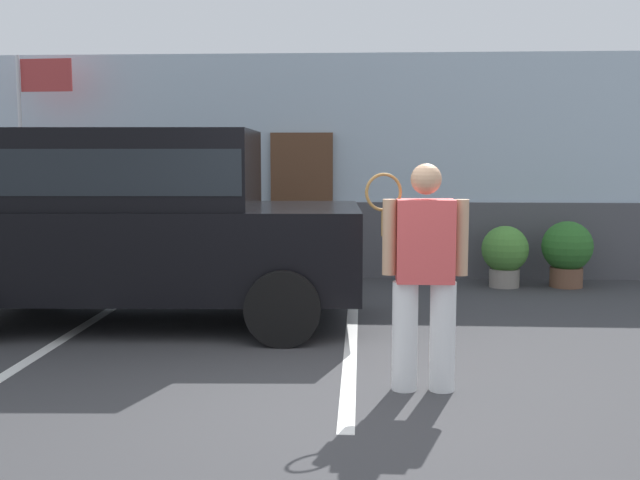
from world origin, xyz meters
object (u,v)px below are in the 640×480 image
object	(u,v)px
flag_pole	(33,126)
parked_suv	(131,216)
potted_plant_by_porch	(505,253)
potted_plant_secondary	(567,251)
tennis_player_man	(424,273)

from	to	relation	value
flag_pole	parked_suv	bearing A→B (deg)	-50.61
potted_plant_by_porch	potted_plant_secondary	distance (m)	0.84
potted_plant_secondary	flag_pole	size ratio (longest dim) A/B	0.28
tennis_player_man	potted_plant_secondary	size ratio (longest dim) A/B	1.94
parked_suv	potted_plant_by_porch	size ratio (longest dim) A/B	5.63
parked_suv	potted_plant_secondary	distance (m)	5.82
tennis_player_man	potted_plant_by_porch	world-z (taller)	tennis_player_man
potted_plant_by_porch	flag_pole	world-z (taller)	flag_pole
parked_suv	tennis_player_man	distance (m)	3.63
potted_plant_by_porch	parked_suv	bearing A→B (deg)	-150.81
potted_plant_secondary	flag_pole	world-z (taller)	flag_pole
potted_plant_by_porch	potted_plant_secondary	world-z (taller)	potted_plant_secondary
flag_pole	potted_plant_by_porch	bearing A→B (deg)	-1.69
potted_plant_by_porch	flag_pole	size ratio (longest dim) A/B	0.26
potted_plant_secondary	potted_plant_by_porch	bearing A→B (deg)	-177.01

